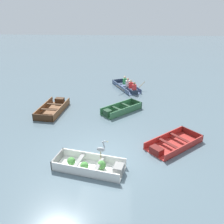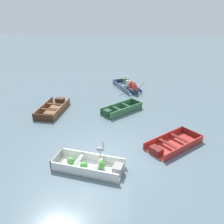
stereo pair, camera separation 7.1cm
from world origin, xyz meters
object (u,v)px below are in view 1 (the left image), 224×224
dinghy_white_foreground (91,166)px  heron_on_dinghy (101,149)px  skiff_green_mid_moored (120,110)px  skiff_wooden_brown_far_moored (54,108)px  rowboat_slate_blue_with_crew (128,86)px  skiff_red_near_moored (172,144)px

dinghy_white_foreground → heron_on_dinghy: heron_on_dinghy is taller
skiff_green_mid_moored → skiff_wooden_brown_far_moored: 4.00m
rowboat_slate_blue_with_crew → dinghy_white_foreground: bearing=-98.4°
skiff_red_near_moored → heron_on_dinghy: 3.59m
dinghy_white_foreground → heron_on_dinghy: (0.40, 0.14, 0.70)m
skiff_green_mid_moored → rowboat_slate_blue_with_crew: size_ratio=0.78×
skiff_red_near_moored → rowboat_slate_blue_with_crew: (-2.02, 7.82, 0.12)m
dinghy_white_foreground → skiff_green_mid_moored: size_ratio=1.18×
rowboat_slate_blue_with_crew → heron_on_dinghy: heron_on_dinghy is taller
dinghy_white_foreground → rowboat_slate_blue_with_crew: bearing=81.6°
skiff_red_near_moored → skiff_green_mid_moored: 4.43m
skiff_wooden_brown_far_moored → rowboat_slate_blue_with_crew: size_ratio=0.91×
skiff_green_mid_moored → heron_on_dinghy: heron_on_dinghy is taller
rowboat_slate_blue_with_crew → heron_on_dinghy: (-1.04, -9.56, 0.64)m
rowboat_slate_blue_with_crew → heron_on_dinghy: 9.64m
skiff_green_mid_moored → skiff_wooden_brown_far_moored: size_ratio=0.86×
skiff_red_near_moored → skiff_wooden_brown_far_moored: size_ratio=0.98×
skiff_red_near_moored → skiff_wooden_brown_far_moored: 7.43m
dinghy_white_foreground → skiff_red_near_moored: size_ratio=1.03×
skiff_green_mid_moored → skiff_red_near_moored: bearing=-56.2°
dinghy_white_foreground → skiff_wooden_brown_far_moored: 6.31m
rowboat_slate_blue_with_crew → heron_on_dinghy: bearing=-96.2°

